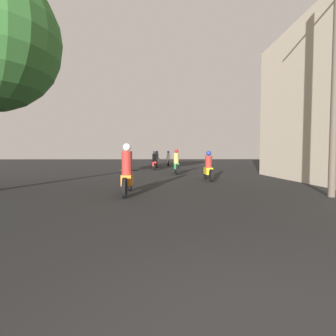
{
  "coord_description": "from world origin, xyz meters",
  "views": [
    {
      "loc": [
        -0.53,
        -1.16,
        1.25
      ],
      "look_at": [
        0.18,
        16.82,
        0.28
      ],
      "focal_mm": 28.0,
      "sensor_mm": 36.0,
      "label": 1
    }
  ],
  "objects_px": {
    "motorcycle_white": "(157,161)",
    "motorcycle_silver": "(168,160)",
    "motorcycle_orange": "(127,174)",
    "motorcycle_red": "(154,162)",
    "motorcycle_green": "(176,164)",
    "motorcycle_yellow": "(208,168)",
    "utility_pole_near": "(336,59)"
  },
  "relations": [
    {
      "from": "motorcycle_orange",
      "to": "motorcycle_silver",
      "type": "distance_m",
      "value": 19.02
    },
    {
      "from": "motorcycle_green",
      "to": "motorcycle_orange",
      "type": "bearing_deg",
      "value": -96.79
    },
    {
      "from": "motorcycle_green",
      "to": "motorcycle_white",
      "type": "relative_size",
      "value": 0.99
    },
    {
      "from": "motorcycle_yellow",
      "to": "motorcycle_white",
      "type": "height_order",
      "value": "motorcycle_white"
    },
    {
      "from": "motorcycle_red",
      "to": "motorcycle_green",
      "type": "bearing_deg",
      "value": -71.53
    },
    {
      "from": "motorcycle_white",
      "to": "motorcycle_silver",
      "type": "bearing_deg",
      "value": 76.9
    },
    {
      "from": "motorcycle_green",
      "to": "motorcycle_silver",
      "type": "bearing_deg",
      "value": 97.9
    },
    {
      "from": "motorcycle_white",
      "to": "motorcycle_yellow",
      "type": "bearing_deg",
      "value": -69.3
    },
    {
      "from": "motorcycle_green",
      "to": "motorcycle_red",
      "type": "relative_size",
      "value": 1.04
    },
    {
      "from": "motorcycle_red",
      "to": "motorcycle_silver",
      "type": "height_order",
      "value": "motorcycle_silver"
    },
    {
      "from": "motorcycle_orange",
      "to": "motorcycle_yellow",
      "type": "distance_m",
      "value": 5.31
    },
    {
      "from": "motorcycle_yellow",
      "to": "motorcycle_white",
      "type": "bearing_deg",
      "value": 99.24
    },
    {
      "from": "motorcycle_red",
      "to": "utility_pole_near",
      "type": "height_order",
      "value": "utility_pole_near"
    },
    {
      "from": "motorcycle_green",
      "to": "motorcycle_silver",
      "type": "relative_size",
      "value": 1.06
    },
    {
      "from": "utility_pole_near",
      "to": "motorcycle_yellow",
      "type": "bearing_deg",
      "value": 118.49
    },
    {
      "from": "motorcycle_orange",
      "to": "motorcycle_red",
      "type": "relative_size",
      "value": 1.01
    },
    {
      "from": "motorcycle_red",
      "to": "motorcycle_yellow",
      "type": "bearing_deg",
      "value": -72.83
    },
    {
      "from": "motorcycle_silver",
      "to": "utility_pole_near",
      "type": "distance_m",
      "value": 20.33
    },
    {
      "from": "motorcycle_orange",
      "to": "motorcycle_red",
      "type": "bearing_deg",
      "value": 87.06
    },
    {
      "from": "motorcycle_yellow",
      "to": "motorcycle_white",
      "type": "distance_m",
      "value": 12.16
    },
    {
      "from": "motorcycle_orange",
      "to": "motorcycle_green",
      "type": "distance_m",
      "value": 8.57
    },
    {
      "from": "motorcycle_yellow",
      "to": "motorcycle_green",
      "type": "distance_m",
      "value": 4.35
    },
    {
      "from": "motorcycle_yellow",
      "to": "motorcycle_orange",
      "type": "bearing_deg",
      "value": -131.35
    },
    {
      "from": "motorcycle_silver",
      "to": "utility_pole_near",
      "type": "bearing_deg",
      "value": -81.64
    },
    {
      "from": "motorcycle_yellow",
      "to": "motorcycle_silver",
      "type": "height_order",
      "value": "motorcycle_silver"
    },
    {
      "from": "motorcycle_silver",
      "to": "utility_pole_near",
      "type": "relative_size",
      "value": 0.26
    },
    {
      "from": "motorcycle_orange",
      "to": "motorcycle_white",
      "type": "bearing_deg",
      "value": 87.13
    },
    {
      "from": "motorcycle_white",
      "to": "utility_pole_near",
      "type": "height_order",
      "value": "utility_pole_near"
    },
    {
      "from": "motorcycle_yellow",
      "to": "motorcycle_silver",
      "type": "relative_size",
      "value": 1.0
    },
    {
      "from": "motorcycle_orange",
      "to": "motorcycle_silver",
      "type": "relative_size",
      "value": 1.04
    },
    {
      "from": "motorcycle_red",
      "to": "utility_pole_near",
      "type": "relative_size",
      "value": 0.27
    },
    {
      "from": "motorcycle_green",
      "to": "motorcycle_red",
      "type": "bearing_deg",
      "value": 116.43
    }
  ]
}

